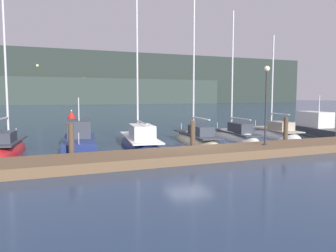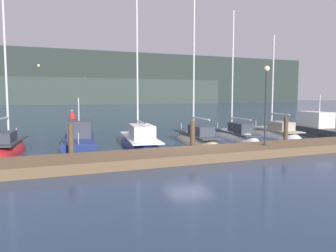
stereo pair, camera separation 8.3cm
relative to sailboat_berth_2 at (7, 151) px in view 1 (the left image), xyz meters
The scene contains 15 objects.
ground_plane 10.24m from the sailboat_berth_2, 17.80° to the right, with size 400.00×400.00×0.00m, color navy.
dock 11.13m from the sailboat_berth_2, 28.76° to the right, with size 36.36×2.80×0.45m, color brown.
mooring_pile_1 4.92m from the sailboat_berth_2, 49.84° to the right, with size 0.28×0.28×1.88m, color #4C3D2D.
mooring_pile_2 10.46m from the sailboat_berth_2, 20.79° to the right, with size 0.28×0.28×1.83m, color #4C3D2D.
mooring_pile_3 16.81m from the sailboat_berth_2, 12.74° to the right, with size 0.28×0.28×1.86m, color #4C3D2D.
sailboat_berth_2 is the anchor object (origin of this frame).
motorboat_berth_3 3.97m from the sailboat_berth_2, ahead, with size 2.83×7.06×3.70m.
sailboat_berth_4 7.70m from the sailboat_berth_2, ahead, with size 3.20×8.16×10.81m.
sailboat_berth_5 11.64m from the sailboat_berth_2, ahead, with size 2.47×7.28×11.08m.
sailboat_berth_6 15.35m from the sailboat_berth_2, ahead, with size 2.32×6.99×10.27m.
sailboat_berth_7 18.94m from the sailboat_berth_2, ahead, with size 2.52×6.39×8.72m.
motorboat_berth_8 22.78m from the sailboat_berth_2, ahead, with size 3.32×7.14×3.78m.
channel_buoy 17.69m from the sailboat_berth_2, 73.02° to the left, with size 1.14×1.14×1.71m.
dock_lamppost 14.86m from the sailboat_berth_2, 21.50° to the right, with size 0.32×0.32×4.41m.
hillside_backdrop 122.67m from the sailboat_berth_2, 85.73° to the left, with size 240.00×23.00×21.78m.
Camera 1 is at (-8.18, -17.08, 3.19)m, focal length 35.00 mm.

